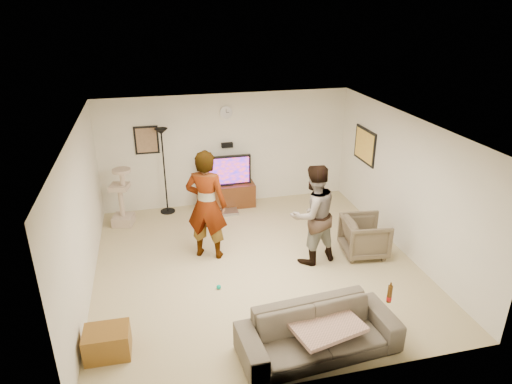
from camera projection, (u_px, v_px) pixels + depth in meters
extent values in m
cube|color=tan|center=(256.00, 264.00, 7.98)|extent=(5.50, 5.50, 0.02)
cube|color=silver|center=(256.00, 125.00, 6.99)|extent=(5.50, 5.50, 0.02)
cube|color=silver|center=(227.00, 150.00, 9.95)|extent=(5.50, 0.04, 2.50)
cube|color=silver|center=(313.00, 297.00, 5.03)|extent=(5.50, 0.04, 2.50)
cube|color=silver|center=(82.00, 216.00, 6.90)|extent=(0.04, 5.50, 2.50)
cube|color=silver|center=(404.00, 185.00, 8.08)|extent=(0.04, 5.50, 2.50)
cylinder|color=white|center=(226.00, 112.00, 9.59)|extent=(0.26, 0.04, 0.26)
cube|color=black|center=(227.00, 145.00, 9.84)|extent=(0.25, 0.10, 0.10)
cube|color=brown|center=(147.00, 140.00, 9.43)|extent=(0.42, 0.03, 0.52)
cube|color=#F4B445|center=(365.00, 146.00, 9.41)|extent=(0.03, 0.78, 0.62)
cube|color=#44220F|center=(226.00, 195.00, 10.10)|extent=(1.27, 0.45, 0.53)
cube|color=#B2B2B7|center=(229.00, 212.00, 9.83)|extent=(0.40, 0.30, 0.07)
cube|color=black|center=(225.00, 171.00, 9.86)|extent=(1.12, 0.08, 0.67)
cube|color=red|center=(226.00, 171.00, 9.82)|extent=(1.03, 0.01, 0.59)
cylinder|color=black|center=(165.00, 172.00, 9.57)|extent=(0.32, 0.32, 1.88)
cube|color=tan|center=(121.00, 197.00, 9.14)|extent=(0.48, 0.48, 1.24)
imported|color=#92959D|center=(206.00, 205.00, 7.85)|extent=(0.87, 0.75, 2.01)
imported|color=#306294|center=(313.00, 215.00, 7.74)|extent=(1.02, 0.87, 1.81)
imported|color=#524B3E|center=(319.00, 332.00, 5.88)|extent=(2.17, 0.99, 0.62)
cube|color=tan|center=(325.00, 324.00, 5.86)|extent=(1.04, 0.89, 0.06)
cylinder|color=#4C2D0B|center=(390.00, 294.00, 5.92)|extent=(0.06, 0.06, 0.25)
imported|color=brown|center=(365.00, 236.00, 8.17)|extent=(0.86, 0.84, 0.71)
cube|color=brown|center=(107.00, 342.00, 5.87)|extent=(0.59, 0.45, 0.39)
sphere|color=#009A7C|center=(219.00, 287.00, 7.26)|extent=(0.07, 0.07, 0.07)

